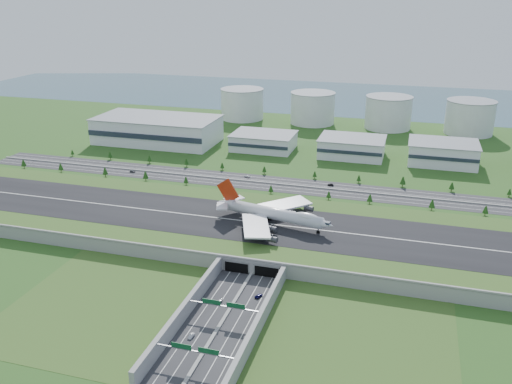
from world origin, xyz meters
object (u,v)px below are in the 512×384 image
(car_0, at_px, (220,302))
(car_1, at_px, (191,336))
(fuel_tank_a, at_px, (242,104))
(boeing_747, at_px, (273,213))
(car_7, at_px, (247,176))
(car_2, at_px, (259,296))
(car_4, at_px, (132,171))
(car_5, at_px, (331,185))

(car_0, relative_size, car_1, 1.02)
(fuel_tank_a, bearing_deg, boeing_747, -68.97)
(car_1, relative_size, car_7, 0.81)
(car_0, height_order, car_2, car_0)
(car_1, distance_m, car_7, 220.91)
(car_4, relative_size, car_7, 0.91)
(fuel_tank_a, bearing_deg, car_5, -56.06)
(car_2, distance_m, car_7, 186.39)
(car_1, height_order, car_7, car_7)
(car_4, relative_size, car_5, 1.02)
(fuel_tank_a, relative_size, car_7, 9.14)
(car_2, bearing_deg, car_0, 55.21)
(car_2, bearing_deg, car_1, 87.26)
(car_0, xyz_separation_m, car_4, (-140.73, 171.64, 0.08))
(car_2, relative_size, car_5, 0.99)
(boeing_747, distance_m, car_4, 171.11)
(car_0, xyz_separation_m, car_2, (17.15, 10.83, -0.09))
(car_1, xyz_separation_m, car_5, (28.57, 215.50, 0.08))
(car_0, bearing_deg, car_1, -91.68)
(car_1, xyz_separation_m, car_4, (-138.22, 201.70, 0.12))
(car_2, height_order, car_7, car_7)
(car_4, bearing_deg, fuel_tank_a, 2.07)
(car_4, height_order, car_7, car_4)
(fuel_tank_a, xyz_separation_m, car_5, (139.27, -206.96, -16.57))
(fuel_tank_a, relative_size, car_5, 10.20)
(car_5, bearing_deg, car_1, 1.98)
(fuel_tank_a, xyz_separation_m, car_2, (130.36, -381.56, -16.70))
(fuel_tank_a, relative_size, boeing_747, 0.63)
(car_5, relative_size, car_7, 0.90)
(car_0, bearing_deg, fuel_tank_a, 109.18)
(boeing_747, xyz_separation_m, car_0, (-5.43, -83.79, -14.13))
(boeing_747, bearing_deg, car_2, -68.73)
(car_5, xyz_separation_m, car_7, (-69.99, 1.49, -0.01))
(car_7, bearing_deg, car_5, 103.15)
(car_0, bearing_deg, car_4, 132.43)
(car_0, height_order, car_1, car_0)
(boeing_747, distance_m, car_2, 75.24)
(car_0, relative_size, car_7, 0.83)
(boeing_747, bearing_deg, car_4, 161.14)
(car_2, bearing_deg, fuel_tank_a, -48.21)
(car_7, bearing_deg, car_0, 27.59)
(car_1, height_order, car_4, car_4)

